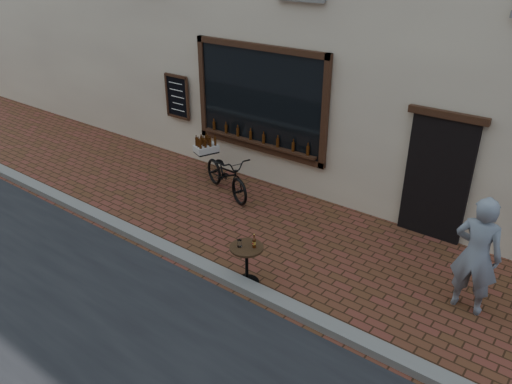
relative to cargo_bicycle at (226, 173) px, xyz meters
The scene contains 5 objects.
ground 3.32m from the cargo_bicycle, 50.50° to the right, with size 90.00×90.00×0.00m, color #502E1A.
kerb 3.17m from the cargo_bicycle, 48.18° to the right, with size 90.00×0.25×0.12m, color slate.
cargo_bicycle is the anchor object (origin of this frame).
bistro_table 3.16m from the cargo_bicycle, 43.94° to the right, with size 0.52×0.52×0.89m.
pedestrian 5.22m from the cargo_bicycle, ahead, with size 0.65×0.43×1.79m, color gray.
Camera 1 is at (4.10, -4.59, 4.75)m, focal length 35.00 mm.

